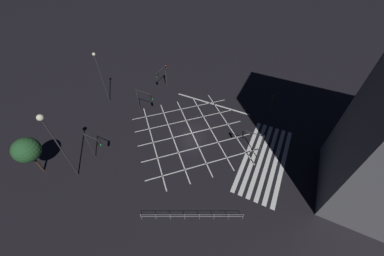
# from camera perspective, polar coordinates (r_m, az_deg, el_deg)

# --- Properties ---
(ground_plane) EXTENTS (200.00, 200.00, 0.00)m
(ground_plane) POSITION_cam_1_polar(r_m,az_deg,el_deg) (31.03, 0.00, -1.35)
(ground_plane) COLOR black
(road_markings) EXTENTS (19.30, 22.67, 0.01)m
(road_markings) POSITION_cam_1_polar(r_m,az_deg,el_deg) (30.00, 11.28, -4.59)
(road_markings) COLOR silver
(road_markings) RESTS_ON ground_plane
(traffic_light_se_cross) EXTENTS (0.36, 0.39, 3.68)m
(traffic_light_se_cross) POSITION_cam_1_polar(r_m,az_deg,el_deg) (34.94, 20.67, 7.17)
(traffic_light_se_cross) COLOR #2D2D30
(traffic_light_se_cross) RESTS_ON ground_plane
(traffic_light_median_south) EXTENTS (0.36, 2.65, 4.07)m
(traffic_light_median_south) POSITION_cam_1_polar(r_m,az_deg,el_deg) (27.21, 15.47, -2.66)
(traffic_light_median_south) COLOR #2D2D30
(traffic_light_median_south) RESTS_ON ground_plane
(traffic_light_nw_cross) EXTENTS (0.36, 2.41, 4.47)m
(traffic_light_nw_cross) POSITION_cam_1_polar(r_m,az_deg,el_deg) (27.83, -24.58, -3.76)
(traffic_light_nw_cross) COLOR #2D2D30
(traffic_light_nw_cross) RESTS_ON ground_plane
(traffic_light_ne_main) EXTENTS (2.71, 0.36, 4.11)m
(traffic_light_ne_main) POSITION_cam_1_polar(r_m,az_deg,el_deg) (38.25, -8.31, 13.85)
(traffic_light_ne_main) COLOR #2D2D30
(traffic_light_ne_main) RESTS_ON ground_plane
(traffic_light_ne_cross) EXTENTS (0.36, 0.39, 4.34)m
(traffic_light_ne_cross) POSITION_cam_1_polar(r_m,az_deg,el_deg) (39.17, -6.91, 14.89)
(traffic_light_ne_cross) COLOR #2D2D30
(traffic_light_ne_cross) RESTS_ON ground_plane
(traffic_light_median_north) EXTENTS (0.36, 2.96, 4.46)m
(traffic_light_median_north) POSITION_cam_1_polar(r_m,az_deg,el_deg) (32.62, -12.41, 7.79)
(traffic_light_median_north) COLOR #2D2D30
(traffic_light_median_north) RESTS_ON ground_plane
(street_lamp_east) EXTENTS (0.48, 0.48, 8.70)m
(street_lamp_east) POSITION_cam_1_polar(r_m,az_deg,el_deg) (36.12, -23.50, 13.88)
(street_lamp_east) COLOR #2D2D30
(street_lamp_east) RESTS_ON ground_plane
(street_lamp_west) EXTENTS (0.63, 0.63, 9.63)m
(street_lamp_west) POSITION_cam_1_polar(r_m,az_deg,el_deg) (25.01, -33.62, -1.04)
(street_lamp_west) COLOR #2D2D30
(street_lamp_west) RESTS_ON ground_plane
(street_tree_near) EXTENTS (2.87, 2.87, 5.38)m
(street_tree_near) POSITION_cam_1_polar(r_m,az_deg,el_deg) (30.04, -37.78, -4.70)
(street_tree_near) COLOR #38281C
(street_tree_near) RESTS_ON ground_plane
(pedestrian_railing) EXTENTS (4.67, 9.40, 1.05)m
(pedestrian_railing) POSITION_cam_1_polar(r_m,az_deg,el_deg) (23.47, 0.00, -22.45)
(pedestrian_railing) COLOR #9EA0A5
(pedestrian_railing) RESTS_ON ground_plane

